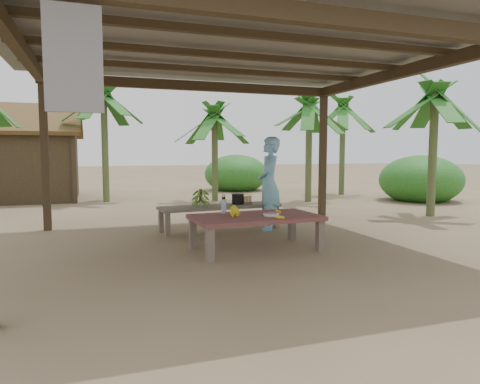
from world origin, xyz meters
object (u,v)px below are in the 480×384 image
object	(u,v)px
water_flask	(224,206)
woman	(269,183)
plate	(271,215)
cooking_pot	(238,199)
bench	(220,208)
work_table	(256,220)
ripe_banana_bunch	(231,210)

from	to	relation	value
water_flask	woman	world-z (taller)	woman
plate	cooking_pot	size ratio (longest dim) A/B	1.06
bench	woman	xyz separation A→B (m)	(0.85, -0.26, 0.45)
work_table	cooking_pot	distance (m)	1.77
work_table	cooking_pot	size ratio (longest dim) A/B	8.49
bench	plate	distance (m)	1.82
plate	cooking_pot	xyz separation A→B (m)	(0.12, 1.86, 0.02)
plate	cooking_pot	bearing A→B (deg)	86.31
work_table	bench	world-z (taller)	work_table
work_table	ripe_banana_bunch	world-z (taller)	ripe_banana_bunch
water_flask	cooking_pot	bearing A→B (deg)	63.85
plate	woman	world-z (taller)	woman
plate	woman	bearing A→B (deg)	68.44
work_table	ripe_banana_bunch	size ratio (longest dim) A/B	7.04
plate	water_flask	distance (m)	0.74
cooking_pot	woman	bearing A→B (deg)	-32.26
water_flask	woman	size ratio (longest dim) A/B	0.17
cooking_pot	work_table	bearing A→B (deg)	-100.19
plate	cooking_pot	distance (m)	1.86
bench	cooking_pot	world-z (taller)	cooking_pot
cooking_pot	woman	distance (m)	0.65
cooking_pot	woman	size ratio (longest dim) A/B	0.13
bench	cooking_pot	distance (m)	0.39
water_flask	cooking_pot	world-z (taller)	water_flask
bench	water_flask	world-z (taller)	water_flask
cooking_pot	woman	world-z (taller)	woman
ripe_banana_bunch	bench	bearing A→B (deg)	79.21
plate	woman	xyz separation A→B (m)	(0.61, 1.55, 0.32)
plate	water_flask	size ratio (longest dim) A/B	0.82
work_table	woman	size ratio (longest dim) A/B	1.10
work_table	woman	xyz separation A→B (m)	(0.80, 1.43, 0.41)
bench	water_flask	distance (m)	1.41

